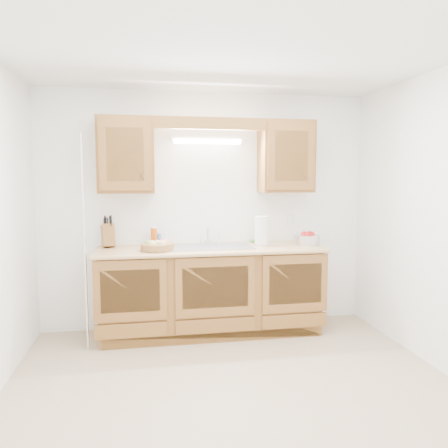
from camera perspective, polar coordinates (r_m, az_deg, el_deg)
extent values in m
plane|color=tan|center=(3.60, 1.26, -20.41)|extent=(3.50, 3.50, 0.00)
plane|color=white|center=(3.34, 1.36, 21.62)|extent=(3.50, 3.50, 0.00)
cube|color=white|center=(4.71, -2.29, 1.74)|extent=(3.50, 0.02, 2.50)
cube|color=white|center=(1.81, 10.75, -5.26)|extent=(3.50, 0.02, 2.50)
cube|color=white|center=(3.97, 26.89, 0.30)|extent=(0.02, 3.00, 2.50)
cube|color=brown|center=(4.55, -1.73, -8.75)|extent=(2.20, 0.60, 0.86)
cube|color=tan|center=(4.45, -1.72, -3.31)|extent=(2.30, 0.63, 0.04)
cube|color=brown|center=(4.50, -12.68, 8.73)|extent=(0.55, 0.33, 0.75)
cube|color=brown|center=(4.73, 8.08, 8.67)|extent=(0.55, 0.33, 0.75)
cube|color=brown|center=(4.43, -1.78, 13.01)|extent=(2.20, 0.05, 0.12)
cylinder|color=white|center=(4.62, -2.16, 10.72)|extent=(0.70, 0.05, 0.05)
cube|color=white|center=(4.65, -2.21, 11.06)|extent=(0.76, 0.06, 0.05)
cube|color=#9E9EA3|center=(4.46, -1.76, -2.98)|extent=(0.84, 0.46, 0.01)
cube|color=#9E9EA3|center=(4.45, -4.44, -4.10)|extent=(0.39, 0.40, 0.16)
cube|color=#9E9EA3|center=(4.51, 0.89, -3.95)|extent=(0.39, 0.40, 0.16)
cylinder|color=silver|center=(4.66, -2.12, -2.39)|extent=(0.06, 0.06, 0.04)
cylinder|color=silver|center=(4.65, -2.12, -1.42)|extent=(0.02, 0.02, 0.16)
cylinder|color=silver|center=(4.59, -2.04, -0.38)|extent=(0.02, 0.12, 0.02)
cylinder|color=white|center=(4.67, -0.66, -1.87)|extent=(0.03, 0.03, 0.12)
cylinder|color=silver|center=(4.17, -17.74, -2.54)|extent=(0.03, 0.03, 2.00)
cube|color=white|center=(4.93, 8.73, 0.70)|extent=(0.08, 0.01, 0.12)
cylinder|color=#A37042|center=(4.30, -8.68, -2.95)|extent=(0.40, 0.40, 0.06)
sphere|color=#D8C67F|center=(4.26, -9.41, -2.64)|extent=(0.08, 0.08, 0.08)
sphere|color=#D8C67F|center=(4.25, -8.07, -2.64)|extent=(0.08, 0.08, 0.08)
sphere|color=tan|center=(4.33, -7.63, -2.48)|extent=(0.08, 0.08, 0.08)
sphere|color=red|center=(4.35, -8.94, -2.49)|extent=(0.07, 0.07, 0.07)
sphere|color=#72A53F|center=(4.32, -9.89, -2.56)|extent=(0.07, 0.07, 0.07)
sphere|color=#D8C67F|center=(4.29, -8.69, -2.58)|extent=(0.08, 0.08, 0.08)
sphere|color=red|center=(4.38, -8.36, -2.44)|extent=(0.07, 0.07, 0.07)
cube|color=brown|center=(4.60, -14.91, -1.50)|extent=(0.16, 0.21, 0.26)
cylinder|color=black|center=(4.57, -15.37, 0.16)|extent=(0.02, 0.04, 0.09)
cylinder|color=black|center=(4.56, -14.98, 0.22)|extent=(0.02, 0.04, 0.09)
cylinder|color=black|center=(4.56, -14.58, 0.28)|extent=(0.02, 0.04, 0.09)
cylinder|color=black|center=(4.61, -15.19, 0.36)|extent=(0.02, 0.04, 0.09)
cylinder|color=black|center=(4.60, -14.68, 0.42)|extent=(0.02, 0.04, 0.09)
cylinder|color=black|center=(4.64, -15.29, 0.50)|extent=(0.02, 0.04, 0.09)
cylinder|color=black|center=(4.63, -14.52, 0.56)|extent=(0.02, 0.04, 0.09)
cylinder|color=#CB560B|center=(4.54, -9.12, -1.71)|extent=(0.09, 0.09, 0.19)
cylinder|color=white|center=(4.53, -9.14, -0.45)|extent=(0.07, 0.07, 0.01)
imported|color=#235EB1|center=(4.61, -8.79, -1.73)|extent=(0.10, 0.10, 0.17)
cube|color=#CC333F|center=(4.80, 4.23, -2.38)|extent=(0.13, 0.09, 0.01)
cube|color=green|center=(4.79, 4.24, -2.24)|extent=(0.13, 0.09, 0.02)
cylinder|color=silver|center=(4.58, 4.93, -2.74)|extent=(0.18, 0.18, 0.01)
cylinder|color=silver|center=(4.56, 4.95, -0.63)|extent=(0.02, 0.02, 0.35)
cylinder|color=white|center=(4.56, 4.95, -0.83)|extent=(0.17, 0.17, 0.30)
sphere|color=silver|center=(4.54, 4.97, 1.57)|extent=(0.02, 0.02, 0.02)
cylinder|color=silver|center=(4.71, 10.76, -2.00)|extent=(0.32, 0.32, 0.11)
sphere|color=red|center=(4.69, 10.42, -1.38)|extent=(0.07, 0.07, 0.07)
sphere|color=red|center=(4.73, 11.04, -1.33)|extent=(0.07, 0.07, 0.07)
sphere|color=red|center=(4.67, 10.92, -1.42)|extent=(0.07, 0.07, 0.07)
sphere|color=red|center=(4.70, 11.35, -1.39)|extent=(0.07, 0.07, 0.07)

